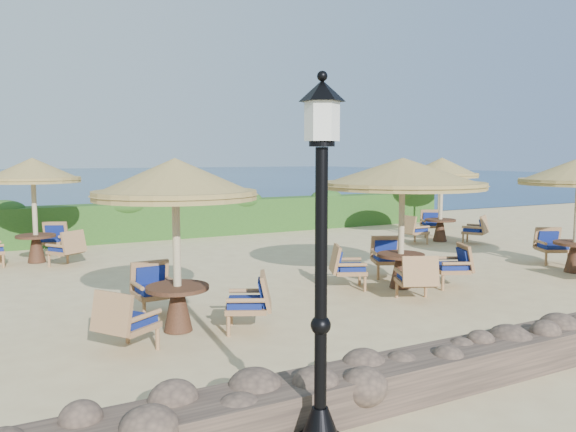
{
  "coord_description": "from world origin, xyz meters",
  "views": [
    {
      "loc": [
        -7.3,
        -10.89,
        2.67
      ],
      "look_at": [
        -1.19,
        0.57,
        1.3
      ],
      "focal_mm": 35.0,
      "sensor_mm": 36.0,
      "label": 1
    }
  ],
  "objects": [
    {
      "name": "ground",
      "position": [
        0.0,
        0.0,
        0.0
      ],
      "size": [
        120.0,
        120.0,
        0.0
      ],
      "primitive_type": "plane",
      "color": "#D1BA84",
      "rests_on": "ground"
    },
    {
      "name": "sea",
      "position": [
        0.0,
        70.0,
        0.0
      ],
      "size": [
        160.0,
        160.0,
        0.0
      ],
      "primitive_type": "plane",
      "color": "#0B254B",
      "rests_on": "ground"
    },
    {
      "name": "hedge",
      "position": [
        0.0,
        7.2,
        0.6
      ],
      "size": [
        18.0,
        0.9,
        1.2
      ],
      "primitive_type": "cube",
      "color": "#204716",
      "rests_on": "ground"
    },
    {
      "name": "lamp_post",
      "position": [
        -4.8,
        -6.8,
        1.55
      ],
      "size": [
        0.44,
        0.44,
        3.31
      ],
      "color": "black",
      "rests_on": "ground"
    },
    {
      "name": "extra_parasol",
      "position": [
        7.8,
        5.2,
        2.17
      ],
      "size": [
        2.3,
        2.3,
        2.41
      ],
      "color": "tan",
      "rests_on": "ground"
    },
    {
      "name": "cafe_set_0",
      "position": [
        -4.84,
        -2.68,
        1.83
      ],
      "size": [
        2.77,
        2.67,
        2.65
      ],
      "color": "tan",
      "rests_on": "ground"
    },
    {
      "name": "cafe_set_1",
      "position": [
        0.03,
        -2.02,
        1.94
      ],
      "size": [
        3.34,
        3.34,
        2.65
      ],
      "color": "tan",
      "rests_on": "ground"
    },
    {
      "name": "cafe_set_3",
      "position": [
        -6.33,
        4.51,
        1.78
      ],
      "size": [
        2.58,
        2.77,
        2.65
      ],
      "color": "tan",
      "rests_on": "ground"
    },
    {
      "name": "cafe_set_4",
      "position": [
        5.26,
        2.41,
        1.76
      ],
      "size": [
        2.54,
        2.77,
        2.65
      ],
      "color": "tan",
      "rests_on": "ground"
    }
  ]
}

